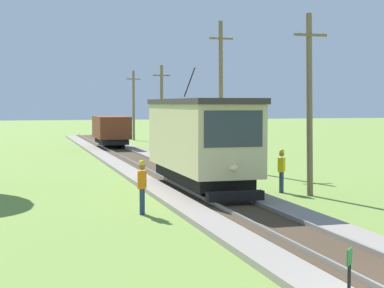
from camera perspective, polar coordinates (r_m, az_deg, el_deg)
name	(u,v)px	position (r m, az deg, el deg)	size (l,w,h in m)	color
red_tram	(200,139)	(24.80, 0.77, 0.44)	(2.60, 8.54, 4.79)	beige
freight_car	(111,130)	(48.92, -7.48, 1.29)	(2.40, 5.20, 2.31)	brown
utility_pole_near_tram	(309,102)	(24.73, 10.80, 3.81)	(1.40, 0.55, 7.17)	#7A664C
utility_pole_mid	(221,93)	(34.94, 2.69, 4.74)	(1.40, 0.45, 8.27)	#7A664C
utility_pole_far	(162,106)	(49.31, -2.82, 3.52)	(1.40, 0.30, 6.67)	#7A664C
utility_pole_distant	(134,105)	(61.44, -5.42, 3.65)	(1.40, 0.24, 6.88)	#7A664C
trackside_signal_marker	(349,278)	(11.02, 14.31, -11.95)	(0.21, 0.21, 1.18)	black
track_worker	(142,185)	(20.27, -4.63, -3.75)	(0.35, 0.44, 1.78)	navy
second_worker	(282,169)	(25.39, 8.28, -2.26)	(0.42, 0.45, 1.78)	navy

